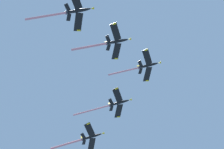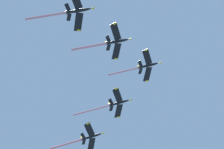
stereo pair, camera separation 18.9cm
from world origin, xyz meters
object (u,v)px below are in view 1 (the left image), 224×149
(jet_left_outer, at_px, (84,139))
(jet_right_outer, at_px, (70,12))
(jet_left_wing, at_px, (113,104))
(jet_lead, at_px, (143,67))
(jet_right_wing, at_px, (109,43))

(jet_left_outer, xyz_separation_m, jet_right_outer, (-54.61, 47.99, 1.25))
(jet_right_outer, bearing_deg, jet_left_outer, -41.31)
(jet_left_wing, bearing_deg, jet_lead, -179.64)
(jet_right_wing, relative_size, jet_left_outer, 1.01)
(jet_right_wing, bearing_deg, jet_left_outer, -24.16)
(jet_right_outer, bearing_deg, jet_lead, -86.19)
(jet_left_wing, relative_size, jet_right_wing, 1.07)
(jet_right_wing, distance_m, jet_right_outer, 25.11)
(jet_right_wing, height_order, jet_left_outer, jet_right_wing)
(jet_right_wing, xyz_separation_m, jet_left_outer, (52.38, -23.50, -6.32))
(jet_right_wing, bearing_deg, jet_left_wing, -42.06)
(jet_lead, relative_size, jet_right_wing, 0.98)
(jet_lead, bearing_deg, jet_left_outer, 1.53)
(jet_left_wing, bearing_deg, jet_left_outer, 2.75)
(jet_left_wing, height_order, jet_right_wing, jet_left_wing)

